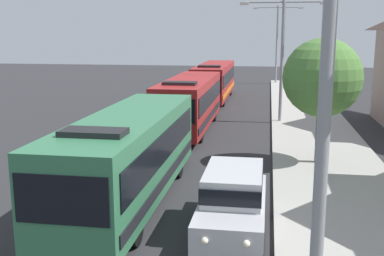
% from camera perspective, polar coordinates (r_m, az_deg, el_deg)
% --- Properties ---
extents(bus_lead, '(2.58, 10.86, 3.21)m').
position_cam_1_polar(bus_lead, '(16.27, -7.54, -3.14)').
color(bus_lead, '#33724C').
rests_on(bus_lead, ground_plane).
extents(bus_second_in_line, '(2.58, 10.75, 3.21)m').
position_cam_1_polar(bus_second_in_line, '(28.26, -0.27, 3.19)').
color(bus_second_in_line, maroon).
rests_on(bus_second_in_line, ground_plane).
extents(bus_middle, '(2.58, 11.80, 3.21)m').
position_cam_1_polar(bus_middle, '(40.93, 2.71, 5.77)').
color(bus_middle, maroon).
rests_on(bus_middle, ground_plane).
extents(white_suv, '(1.86, 4.81, 1.90)m').
position_cam_1_polar(white_suv, '(13.91, 4.98, -8.48)').
color(white_suv, '#B7B7BC').
rests_on(white_suv, ground_plane).
extents(streetlamp_near, '(5.11, 0.28, 7.66)m').
position_cam_1_polar(streetlamp_near, '(6.95, 15.74, 3.27)').
color(streetlamp_near, gray).
rests_on(streetlamp_near, sidewalk).
extents(streetlamp_mid, '(5.43, 0.28, 7.63)m').
position_cam_1_polar(streetlamp_mid, '(30.59, 10.84, 9.55)').
color(streetlamp_mid, gray).
rests_on(streetlamp_mid, sidewalk).
extents(streetlamp_far, '(5.39, 0.28, 8.46)m').
position_cam_1_polar(streetlamp_far, '(54.29, 10.22, 10.81)').
color(streetlamp_far, gray).
rests_on(streetlamp_far, sidewalk).
extents(roadside_tree, '(3.37, 3.37, 5.40)m').
position_cam_1_polar(roadside_tree, '(20.98, 15.44, 5.83)').
color(roadside_tree, '#4C3823').
rests_on(roadside_tree, sidewalk).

